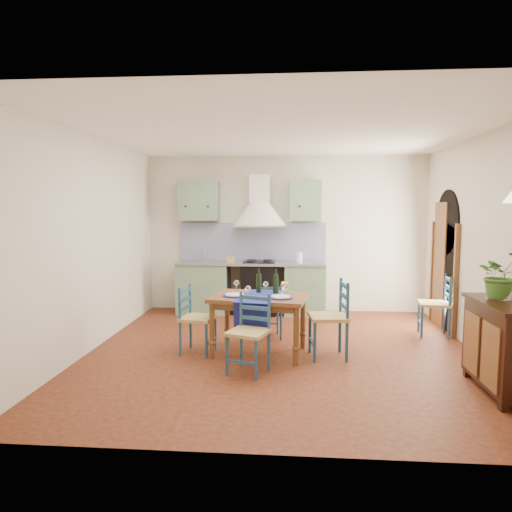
{
  "coord_description": "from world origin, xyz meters",
  "views": [
    {
      "loc": [
        0.13,
        -5.78,
        1.87
      ],
      "look_at": [
        -0.36,
        0.3,
        1.23
      ],
      "focal_mm": 32.0,
      "sensor_mm": 36.0,
      "label": 1
    }
  ],
  "objects_px": {
    "sideboard": "(504,344)",
    "chair_near": "(249,333)",
    "dining_table": "(259,302)",
    "potted_plant": "(500,275)"
  },
  "relations": [
    {
      "from": "dining_table",
      "to": "sideboard",
      "type": "bearing_deg",
      "value": -22.51
    },
    {
      "from": "sideboard",
      "to": "chair_near",
      "type": "bearing_deg",
      "value": 171.67
    },
    {
      "from": "sideboard",
      "to": "potted_plant",
      "type": "distance_m",
      "value": 0.7
    },
    {
      "from": "dining_table",
      "to": "sideboard",
      "type": "relative_size",
      "value": 1.23
    },
    {
      "from": "dining_table",
      "to": "potted_plant",
      "type": "relative_size",
      "value": 2.59
    },
    {
      "from": "chair_near",
      "to": "sideboard",
      "type": "height_order",
      "value": "sideboard"
    },
    {
      "from": "sideboard",
      "to": "potted_plant",
      "type": "xyz_separation_m",
      "value": [
        0.01,
        0.19,
        0.68
      ]
    },
    {
      "from": "chair_near",
      "to": "sideboard",
      "type": "distance_m",
      "value": 2.64
    },
    {
      "from": "potted_plant",
      "to": "dining_table",
      "type": "bearing_deg",
      "value": 161.21
    },
    {
      "from": "dining_table",
      "to": "chair_near",
      "type": "height_order",
      "value": "dining_table"
    }
  ]
}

